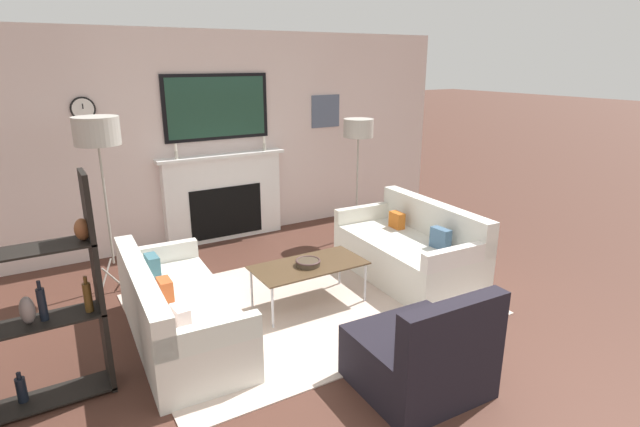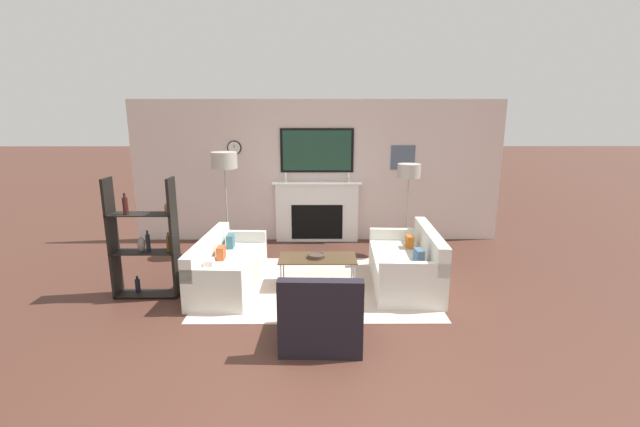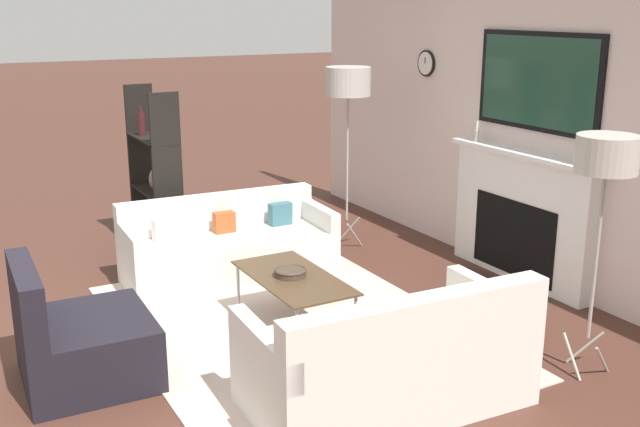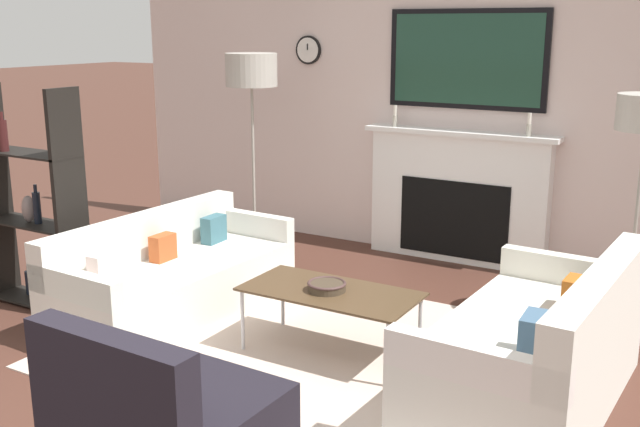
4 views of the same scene
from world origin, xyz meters
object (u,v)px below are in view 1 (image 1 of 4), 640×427
(floor_lamp_right, at_px, (358,130))
(couch_left, at_px, (176,313))
(couch_right, at_px, (410,252))
(coffee_table, at_px, (309,267))
(decorative_bowl, at_px, (308,262))
(armchair, at_px, (422,357))
(floor_lamp_left, at_px, (97,133))
(shelf_unit, at_px, (34,303))

(floor_lamp_right, bearing_deg, couch_left, -153.76)
(couch_right, bearing_deg, couch_left, 179.89)
(coffee_table, distance_m, decorative_bowl, 0.06)
(decorative_bowl, bearing_deg, couch_right, 0.47)
(armchair, xyz_separation_m, coffee_table, (-0.04, 1.58, 0.13))
(armchair, relative_size, floor_lamp_left, 0.49)
(couch_left, distance_m, floor_lamp_left, 1.99)
(couch_right, xyz_separation_m, coffee_table, (-1.28, 0.00, 0.11))
(armchair, relative_size, coffee_table, 0.80)
(floor_lamp_left, height_order, floor_lamp_right, floor_lamp_left)
(coffee_table, xyz_separation_m, floor_lamp_left, (-1.57, 1.41, 1.25))
(coffee_table, relative_size, decorative_bowl, 4.50)
(armchair, relative_size, shelf_unit, 0.54)
(couch_left, xyz_separation_m, floor_lamp_right, (2.85, 1.41, 1.20))
(couch_right, distance_m, decorative_bowl, 1.31)
(shelf_unit, bearing_deg, floor_lamp_right, 24.26)
(couch_right, xyz_separation_m, decorative_bowl, (-1.30, -0.01, 0.17))
(floor_lamp_right, bearing_deg, decorative_bowl, -137.79)
(armchair, xyz_separation_m, floor_lamp_left, (-1.61, 2.99, 1.38))
(floor_lamp_left, bearing_deg, couch_right, -26.30)
(shelf_unit, bearing_deg, armchair, -27.99)
(couch_right, distance_m, shelf_unit, 3.64)
(shelf_unit, bearing_deg, coffee_table, 8.15)
(decorative_bowl, xyz_separation_m, floor_lamp_left, (-1.56, 1.42, 1.19))
(decorative_bowl, bearing_deg, armchair, -87.91)
(couch_right, height_order, coffee_table, couch_right)
(couch_right, height_order, floor_lamp_right, floor_lamp_right)
(couch_left, relative_size, couch_right, 1.08)
(decorative_bowl, xyz_separation_m, floor_lamp_right, (1.57, 1.42, 1.00))
(coffee_table, xyz_separation_m, decorative_bowl, (-0.02, -0.01, 0.06))
(couch_left, relative_size, decorative_bowl, 7.68)
(floor_lamp_right, bearing_deg, coffee_table, -137.76)
(couch_right, relative_size, floor_lamp_right, 1.08)
(decorative_bowl, height_order, floor_lamp_right, floor_lamp_right)
(floor_lamp_left, xyz_separation_m, floor_lamp_right, (3.12, 0.00, -0.19))
(armchair, height_order, floor_lamp_right, floor_lamp_right)
(couch_left, distance_m, shelf_unit, 1.17)
(coffee_table, height_order, floor_lamp_left, floor_lamp_left)
(decorative_bowl, height_order, floor_lamp_left, floor_lamp_left)
(armchair, height_order, coffee_table, armchair)
(armchair, relative_size, decorative_bowl, 3.61)
(armchair, bearing_deg, floor_lamp_right, 63.15)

